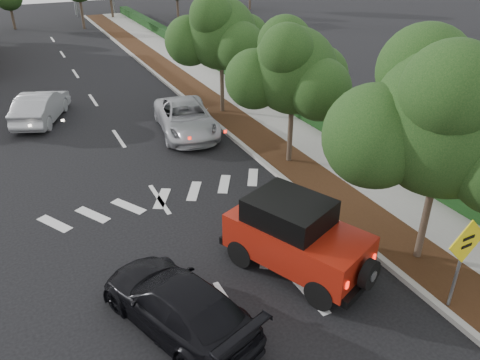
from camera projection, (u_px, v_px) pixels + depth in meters
ground at (233, 309)px, 11.64m from camera, size 120.00×120.00×0.00m
curb at (212, 121)px, 22.88m from camera, size 0.20×70.00×0.15m
planting_strip at (231, 118)px, 23.28m from camera, size 1.80×70.00×0.12m
sidewalk at (264, 112)px, 24.02m from camera, size 2.00×70.00×0.12m
hedge at (288, 102)px, 24.40m from camera, size 0.80×70.00×0.80m
transmission_tower at (96, 14)px, 51.90m from camera, size 7.00×4.00×28.00m
street_tree_near at (416, 259)px, 13.43m from camera, size 3.80×3.80×5.92m
street_tree_mid at (289, 162)px, 18.96m from camera, size 3.20×3.20×5.32m
street_tree_far at (223, 113)px, 24.09m from camera, size 3.40×3.40×5.62m
red_jeep at (291, 235)px, 12.60m from camera, size 3.19×4.35×2.13m
silver_suv_ahead at (186, 118)px, 21.44m from camera, size 3.13×5.43×1.42m
black_suv_oncoming at (177, 304)px, 10.89m from camera, size 3.26×4.88×1.31m
silver_sedan_oncoming at (41, 106)px, 22.75m from camera, size 3.21×4.74×1.48m
speed_hump_sign at (463, 252)px, 10.81m from camera, size 1.19×0.11×2.53m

